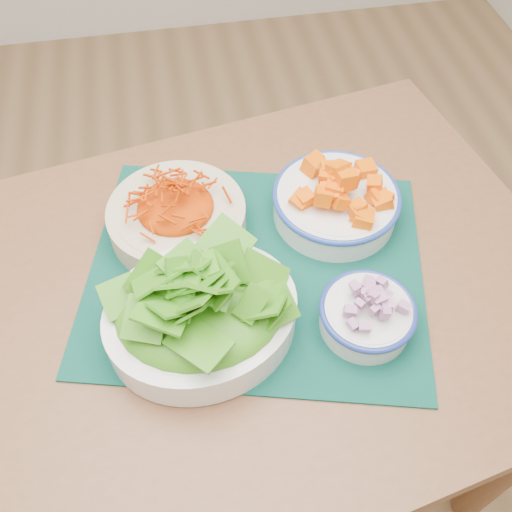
{
  "coord_description": "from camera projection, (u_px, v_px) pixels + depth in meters",
  "views": [
    {
      "loc": [
        0.13,
        -0.48,
        1.46
      ],
      "look_at": [
        0.23,
        0.03,
        0.78
      ],
      "focal_mm": 40.0,
      "sensor_mm": 36.0,
      "label": 1
    }
  ],
  "objects": [
    {
      "name": "ground",
      "position": [
        169.0,
        465.0,
        1.44
      ],
      "size": [
        4.0,
        4.0,
        0.0
      ],
      "primitive_type": "plane",
      "color": "#A27A4E",
      "rests_on": "ground"
    },
    {
      "name": "table",
      "position": [
        215.0,
        334.0,
        0.94
      ],
      "size": [
        1.22,
        0.92,
        0.75
      ],
      "rotation": [
        0.0,
        0.0,
        0.18
      ],
      "color": "brown",
      "rests_on": "ground"
    },
    {
      "name": "placemat",
      "position": [
        256.0,
        269.0,
        0.88
      ],
      "size": [
        0.6,
        0.53,
        0.0
      ],
      "primitive_type": "cube",
      "rotation": [
        0.0,
        0.0,
        -0.26
      ],
      "color": "#032B24",
      "rests_on": "table"
    },
    {
      "name": "carrot_bowl",
      "position": [
        176.0,
        213.0,
        0.9
      ],
      "size": [
        0.27,
        0.27,
        0.08
      ],
      "rotation": [
        0.0,
        0.0,
        -0.26
      ],
      "color": "beige",
      "rests_on": "placemat"
    },
    {
      "name": "squash_bowl",
      "position": [
        337.0,
        196.0,
        0.91
      ],
      "size": [
        0.26,
        0.26,
        0.09
      ],
      "rotation": [
        0.0,
        0.0,
        0.39
      ],
      "color": "white",
      "rests_on": "placemat"
    },
    {
      "name": "lettuce_bowl",
      "position": [
        200.0,
        306.0,
        0.76
      ],
      "size": [
        0.31,
        0.28,
        0.13
      ],
      "rotation": [
        0.0,
        0.0,
        0.21
      ],
      "color": "white",
      "rests_on": "placemat"
    },
    {
      "name": "onion_bowl",
      "position": [
        368.0,
        312.0,
        0.79
      ],
      "size": [
        0.14,
        0.14,
        0.07
      ],
      "rotation": [
        0.0,
        0.0,
        0.08
      ],
      "color": "silver",
      "rests_on": "placemat"
    }
  ]
}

